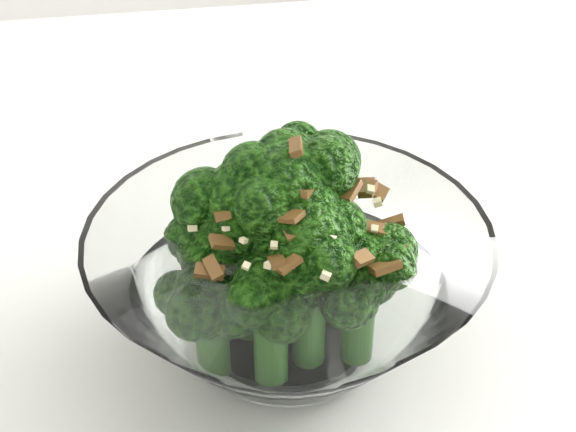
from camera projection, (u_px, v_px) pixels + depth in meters
name	position (u px, v px, depth m)	size (l,w,h in m)	color
table	(338.00, 302.00, 0.63)	(1.38, 1.11, 0.75)	white
broccoli_dish	(285.00, 277.00, 0.47)	(0.21, 0.21, 0.13)	white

